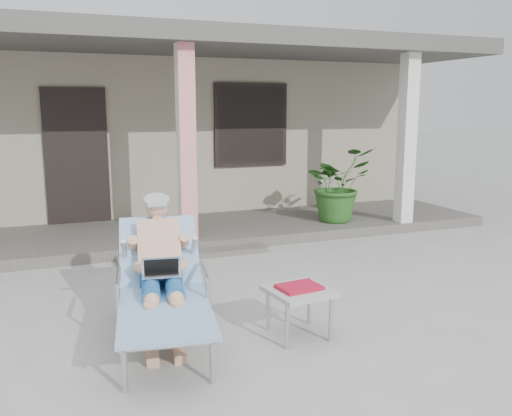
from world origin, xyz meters
name	(u,v)px	position (x,y,z in m)	size (l,w,h in m)	color
ground	(241,304)	(0.00, 0.00, 0.00)	(60.00, 60.00, 0.00)	#9E9E99
house	(135,121)	(0.00, 6.50, 1.67)	(10.40, 5.40, 3.30)	gray
porch_deck	(175,233)	(0.00, 3.00, 0.07)	(10.00, 2.00, 0.15)	#605B56
porch_overhang	(170,47)	(0.00, 2.95, 2.79)	(10.00, 2.30, 2.85)	silver
porch_step	(194,254)	(0.00, 1.85, 0.04)	(2.00, 0.30, 0.07)	#605B56
lounger	(161,251)	(-0.89, -0.48, 0.75)	(0.98, 1.94, 1.22)	#B7B7BC
side_table	(299,293)	(0.20, -0.91, 0.38)	(0.56, 0.56, 0.45)	#A2A29D
potted_palm	(337,184)	(2.57, 2.62, 0.74)	(1.06, 0.92, 1.18)	#26591E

